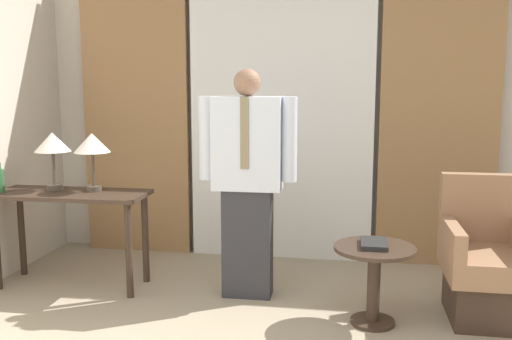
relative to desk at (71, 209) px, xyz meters
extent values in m
cube|color=beige|center=(1.47, 1.10, 0.75)|extent=(10.00, 0.06, 2.70)
cube|color=white|center=(1.47, 0.97, 0.69)|extent=(1.57, 0.06, 2.58)
cube|color=#997047|center=(0.16, 0.97, 0.69)|extent=(0.96, 0.06, 2.58)
cube|color=#997047|center=(2.77, 0.97, 0.69)|extent=(0.96, 0.06, 2.58)
cube|color=#38281E|center=(0.00, 0.00, 0.11)|extent=(1.15, 0.46, 0.03)
cylinder|color=#38281E|center=(0.52, -0.17, -0.25)|extent=(0.05, 0.05, 0.69)
cylinder|color=#38281E|center=(-0.52, 0.17, -0.25)|extent=(0.05, 0.05, 0.69)
cylinder|color=#38281E|center=(0.52, 0.17, -0.25)|extent=(0.05, 0.05, 0.69)
cylinder|color=#4C4238|center=(-0.16, 0.07, 0.15)|extent=(0.12, 0.12, 0.04)
cylinder|color=#4C4238|center=(-0.16, 0.07, 0.29)|extent=(0.02, 0.02, 0.25)
cone|color=silver|center=(-0.16, 0.07, 0.49)|extent=(0.27, 0.27, 0.14)
cylinder|color=#4C4238|center=(0.16, 0.07, 0.15)|extent=(0.12, 0.12, 0.04)
cylinder|color=#4C4238|center=(0.16, 0.07, 0.29)|extent=(0.02, 0.02, 0.25)
cone|color=silver|center=(0.16, 0.07, 0.49)|extent=(0.27, 0.27, 0.14)
cylinder|color=#336638|center=(-0.51, -0.08, 0.21)|extent=(0.06, 0.06, 0.17)
cube|color=#2D2D33|center=(1.35, 0.02, -0.21)|extent=(0.35, 0.19, 0.79)
cube|color=silver|center=(1.35, 0.02, 0.51)|extent=(0.48, 0.22, 0.65)
cube|color=#847556|center=(1.35, -0.10, 0.60)|extent=(0.06, 0.01, 0.49)
cylinder|color=silver|center=(1.05, 0.02, 0.55)|extent=(0.11, 0.11, 0.59)
cylinder|color=silver|center=(1.64, 0.02, 0.55)|extent=(0.11, 0.11, 0.59)
sphere|color=#936B51|center=(1.35, 0.02, 0.94)|extent=(0.19, 0.19, 0.19)
cube|color=#38281E|center=(2.95, -0.16, -0.45)|extent=(0.45, 0.53, 0.30)
cube|color=#936B4C|center=(2.95, -0.16, -0.22)|extent=(0.53, 0.63, 0.16)
cube|color=#936B4C|center=(2.95, 0.11, 0.09)|extent=(0.53, 0.10, 0.47)
cube|color=#936B4C|center=(2.72, -0.16, -0.05)|extent=(0.08, 0.63, 0.18)
cylinder|color=#38281E|center=(2.23, -0.34, -0.59)|extent=(0.28, 0.28, 0.02)
cylinder|color=#38281E|center=(2.23, -0.34, -0.36)|extent=(0.08, 0.08, 0.49)
cylinder|color=#38281E|center=(2.23, -0.34, -0.10)|extent=(0.52, 0.52, 0.03)
cube|color=black|center=(2.22, -0.33, -0.07)|extent=(0.16, 0.25, 0.03)
camera|label=1|loc=(2.05, -3.89, 0.95)|focal=40.00mm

